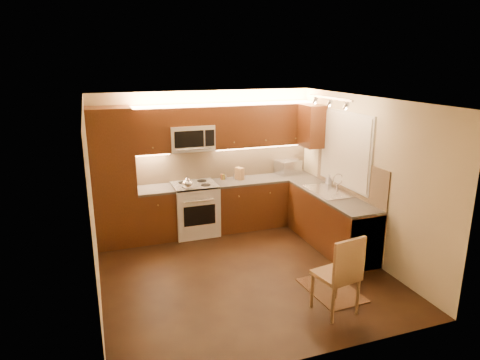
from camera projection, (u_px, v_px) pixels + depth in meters
name	position (u px, v px, depth m)	size (l,w,h in m)	color
floor	(243.00, 272.00, 6.29)	(4.00, 4.00, 0.01)	black
ceiling	(243.00, 100.00, 5.61)	(4.00, 4.00, 0.01)	beige
wall_back	(206.00, 160.00, 7.76)	(4.00, 0.01, 2.50)	beige
wall_front	(313.00, 249.00, 4.13)	(4.00, 0.01, 2.50)	beige
wall_left	(92.00, 207.00, 5.31)	(0.01, 4.00, 2.50)	beige
wall_right	(364.00, 178.00, 6.59)	(0.01, 4.00, 2.50)	beige
pantry	(113.00, 178.00, 6.99)	(0.70, 0.60, 2.30)	#42200E
base_cab_back_left	(156.00, 214.00, 7.40)	(0.62, 0.60, 0.86)	#42200E
counter_back_left	(155.00, 190.00, 7.27)	(0.62, 0.60, 0.04)	#363331
base_cab_back_right	(264.00, 202.00, 8.05)	(1.92, 0.60, 0.86)	#42200E
counter_back_right	(264.00, 179.00, 7.92)	(1.92, 0.60, 0.04)	#363331
base_cab_right	(331.00, 221.00, 7.08)	(0.60, 2.00, 0.86)	#42200E
counter_right	(332.00, 196.00, 6.96)	(0.60, 2.00, 0.04)	#363331
dishwasher	(355.00, 237.00, 6.44)	(0.58, 0.60, 0.84)	silver
backsplash_back	(224.00, 162.00, 7.88)	(3.30, 0.02, 0.60)	tan
backsplash_right	(349.00, 175.00, 6.96)	(0.02, 2.00, 0.60)	tan
upper_cab_back_left	(150.00, 131.00, 7.12)	(0.62, 0.35, 0.75)	#42200E
upper_cab_back_right	(263.00, 125.00, 7.77)	(1.92, 0.35, 0.75)	#42200E
upper_cab_bridge	(190.00, 116.00, 7.28)	(0.76, 0.35, 0.31)	#42200E
upper_cab_right_corner	(312.00, 126.00, 7.63)	(0.35, 0.50, 0.75)	#42200E
stove	(195.00, 209.00, 7.59)	(0.76, 0.65, 0.92)	silver
microwave	(191.00, 138.00, 7.37)	(0.76, 0.38, 0.44)	silver
window_frame	(345.00, 149.00, 6.99)	(0.03, 1.44, 1.24)	silver
window_blinds	(344.00, 149.00, 6.98)	(0.02, 1.36, 1.16)	silver
sink	(328.00, 187.00, 7.07)	(0.52, 0.86, 0.15)	silver
faucet	(338.00, 182.00, 7.10)	(0.20, 0.04, 0.30)	silver
track_light_bar	(330.00, 98.00, 6.48)	(0.04, 1.20, 0.03)	silver
kettle	(187.00, 182.00, 7.18)	(0.19, 0.19, 0.21)	silver
toaster_oven	(288.00, 167.00, 8.19)	(0.44, 0.33, 0.26)	silver
knife_block	(240.00, 174.00, 7.80)	(0.10, 0.16, 0.22)	#916641
spice_jar_a	(226.00, 177.00, 7.83)	(0.04, 0.04, 0.09)	silver
spice_jar_b	(223.00, 177.00, 7.80)	(0.05, 0.05, 0.10)	olive
spice_jar_c	(235.00, 176.00, 7.88)	(0.05, 0.05, 0.10)	silver
spice_jar_d	(222.00, 177.00, 7.81)	(0.05, 0.05, 0.10)	brown
soap_bottle	(329.00, 180.00, 7.48)	(0.08, 0.08, 0.18)	silver
rug	(331.00, 290.00, 5.77)	(0.60, 0.90, 0.01)	black
dining_chair	(336.00, 273.00, 5.18)	(0.46, 0.46, 1.03)	#916641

